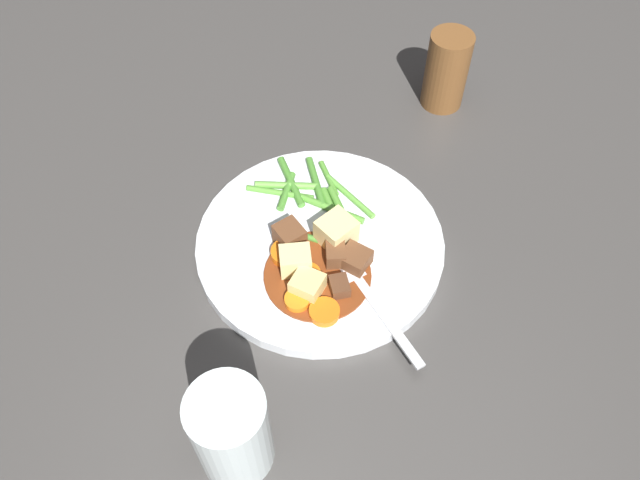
# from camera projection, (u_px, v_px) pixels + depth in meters

# --- Properties ---
(ground_plane) EXTENTS (3.00, 3.00, 0.00)m
(ground_plane) POSITION_uv_depth(u_px,v_px,m) (320.00, 248.00, 0.71)
(ground_plane) COLOR #423F3D
(dinner_plate) EXTENTS (0.27, 0.27, 0.02)m
(dinner_plate) POSITION_uv_depth(u_px,v_px,m) (320.00, 244.00, 0.71)
(dinner_plate) COLOR white
(dinner_plate) RESTS_ON ground_plane
(stew_sauce) EXTENTS (0.11, 0.11, 0.00)m
(stew_sauce) POSITION_uv_depth(u_px,v_px,m) (319.00, 275.00, 0.67)
(stew_sauce) COLOR brown
(stew_sauce) RESTS_ON dinner_plate
(carrot_slice_0) EXTENTS (0.04, 0.04, 0.01)m
(carrot_slice_0) POSITION_uv_depth(u_px,v_px,m) (308.00, 276.00, 0.67)
(carrot_slice_0) COLOR orange
(carrot_slice_0) RESTS_ON dinner_plate
(carrot_slice_1) EXTENTS (0.03, 0.03, 0.01)m
(carrot_slice_1) POSITION_uv_depth(u_px,v_px,m) (324.00, 312.00, 0.64)
(carrot_slice_1) COLOR orange
(carrot_slice_1) RESTS_ON dinner_plate
(carrot_slice_2) EXTENTS (0.05, 0.05, 0.01)m
(carrot_slice_2) POSITION_uv_depth(u_px,v_px,m) (287.00, 254.00, 0.68)
(carrot_slice_2) COLOR orange
(carrot_slice_2) RESTS_ON dinner_plate
(carrot_slice_3) EXTENTS (0.03, 0.03, 0.01)m
(carrot_slice_3) POSITION_uv_depth(u_px,v_px,m) (297.00, 301.00, 0.65)
(carrot_slice_3) COLOR orange
(carrot_slice_3) RESTS_ON dinner_plate
(potato_chunk_0) EXTENTS (0.05, 0.05, 0.03)m
(potato_chunk_0) POSITION_uv_depth(u_px,v_px,m) (336.00, 230.00, 0.69)
(potato_chunk_0) COLOR #EAD68C
(potato_chunk_0) RESTS_ON dinner_plate
(potato_chunk_1) EXTENTS (0.04, 0.04, 0.02)m
(potato_chunk_1) POSITION_uv_depth(u_px,v_px,m) (307.00, 286.00, 0.65)
(potato_chunk_1) COLOR #E5CC7A
(potato_chunk_1) RESTS_ON dinner_plate
(potato_chunk_2) EXTENTS (0.03, 0.04, 0.03)m
(potato_chunk_2) POSITION_uv_depth(u_px,v_px,m) (295.00, 262.00, 0.67)
(potato_chunk_2) COLOR #EAD68C
(potato_chunk_2) RESTS_ON dinner_plate
(meat_chunk_0) EXTENTS (0.03, 0.02, 0.02)m
(meat_chunk_0) POSITION_uv_depth(u_px,v_px,m) (339.00, 287.00, 0.65)
(meat_chunk_0) COLOR #56331E
(meat_chunk_0) RESTS_ON dinner_plate
(meat_chunk_1) EXTENTS (0.03, 0.02, 0.02)m
(meat_chunk_1) POSITION_uv_depth(u_px,v_px,m) (335.00, 253.00, 0.68)
(meat_chunk_1) COLOR brown
(meat_chunk_1) RESTS_ON dinner_plate
(meat_chunk_2) EXTENTS (0.04, 0.04, 0.02)m
(meat_chunk_2) POSITION_uv_depth(u_px,v_px,m) (355.00, 259.00, 0.67)
(meat_chunk_2) COLOR brown
(meat_chunk_2) RESTS_ON dinner_plate
(meat_chunk_3) EXTENTS (0.04, 0.04, 0.03)m
(meat_chunk_3) POSITION_uv_depth(u_px,v_px,m) (290.00, 237.00, 0.69)
(meat_chunk_3) COLOR brown
(meat_chunk_3) RESTS_ON dinner_plate
(green_bean_0) EXTENTS (0.07, 0.03, 0.01)m
(green_bean_0) POSITION_uv_depth(u_px,v_px,m) (316.00, 182.00, 0.75)
(green_bean_0) COLOR #4C8E33
(green_bean_0) RESTS_ON dinner_plate
(green_bean_1) EXTENTS (0.04, 0.07, 0.01)m
(green_bean_1) POSITION_uv_depth(u_px,v_px,m) (332.00, 209.00, 0.72)
(green_bean_1) COLOR #599E38
(green_bean_1) RESTS_ON dinner_plate
(green_bean_2) EXTENTS (0.06, 0.03, 0.01)m
(green_bean_2) POSITION_uv_depth(u_px,v_px,m) (340.00, 208.00, 0.72)
(green_bean_2) COLOR #599E38
(green_bean_2) RESTS_ON dinner_plate
(green_bean_3) EXTENTS (0.03, 0.07, 0.01)m
(green_bean_3) POSITION_uv_depth(u_px,v_px,m) (310.00, 235.00, 0.70)
(green_bean_3) COLOR #4C8E33
(green_bean_3) RESTS_ON dinner_plate
(green_bean_4) EXTENTS (0.07, 0.04, 0.01)m
(green_bean_4) POSITION_uv_depth(u_px,v_px,m) (291.00, 182.00, 0.75)
(green_bean_4) COLOR #4C8E33
(green_bean_4) RESTS_ON dinner_plate
(green_bean_5) EXTENTS (0.01, 0.07, 0.01)m
(green_bean_5) POSITION_uv_depth(u_px,v_px,m) (286.00, 185.00, 0.74)
(green_bean_5) COLOR #66AD42
(green_bean_5) RESTS_ON dinner_plate
(green_bean_6) EXTENTS (0.02, 0.08, 0.01)m
(green_bean_6) POSITION_uv_depth(u_px,v_px,m) (280.00, 193.00, 0.74)
(green_bean_6) COLOR #599E38
(green_bean_6) RESTS_ON dinner_plate
(green_bean_7) EXTENTS (0.05, 0.03, 0.01)m
(green_bean_7) POSITION_uv_depth(u_px,v_px,m) (329.00, 178.00, 0.75)
(green_bean_7) COLOR #599E38
(green_bean_7) RESTS_ON dinner_plate
(green_bean_8) EXTENTS (0.06, 0.02, 0.01)m
(green_bean_8) POSITION_uv_depth(u_px,v_px,m) (286.00, 191.00, 0.74)
(green_bean_8) COLOR #4C8E33
(green_bean_8) RESTS_ON dinner_plate
(green_bean_9) EXTENTS (0.08, 0.04, 0.01)m
(green_bean_9) POSITION_uv_depth(u_px,v_px,m) (335.00, 216.00, 0.72)
(green_bean_9) COLOR #599E38
(green_bean_9) RESTS_ON dinner_plate
(green_bean_10) EXTENTS (0.06, 0.06, 0.01)m
(green_bean_10) POSITION_uv_depth(u_px,v_px,m) (350.00, 196.00, 0.73)
(green_bean_10) COLOR #66AD42
(green_bean_10) RESTS_ON dinner_plate
(fork) EXTENTS (0.16, 0.11, 0.00)m
(fork) POSITION_uv_depth(u_px,v_px,m) (369.00, 295.00, 0.66)
(fork) COLOR silver
(fork) RESTS_ON dinner_plate
(water_glass) EXTENTS (0.07, 0.07, 0.11)m
(water_glass) POSITION_uv_depth(u_px,v_px,m) (231.00, 432.00, 0.53)
(water_glass) COLOR silver
(water_glass) RESTS_ON ground_plane
(pepper_mill) EXTENTS (0.05, 0.05, 0.10)m
(pepper_mill) POSITION_uv_depth(u_px,v_px,m) (446.00, 71.00, 0.82)
(pepper_mill) COLOR brown
(pepper_mill) RESTS_ON ground_plane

